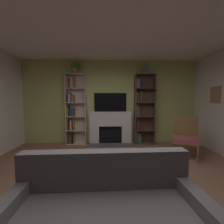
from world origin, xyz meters
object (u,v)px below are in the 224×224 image
Objects in this scene: bookshelf_left at (74,109)px; bookshelf_right at (142,110)px; potted_plant at (75,66)px; coffee_table at (106,174)px; armchair at (185,136)px; fireplace at (110,127)px; couch at (106,222)px; vase_with_flowers at (145,70)px; tv at (110,102)px.

bookshelf_left is 2.25m from bookshelf_right.
potted_plant is 3.67m from coffee_table.
bookshelf_left is 3.38m from armchair.
armchair reaches higher than coffee_table.
coffee_table is (-0.13, -2.84, -0.19)m from fireplace.
bookshelf_left is at bearing 143.97° from potted_plant.
bookshelf_right is 3.16m from coffee_table.
armchair is (0.82, -1.26, -0.61)m from bookshelf_right.
armchair is at bearing 49.19° from couch.
vase_with_flowers reaches higher than coffee_table.
bookshelf_right is at bearing 67.37° from coffee_table.
bookshelf_left is at bearing 106.48° from couch.
armchair is (1.87, -1.35, -0.85)m from tv.
potted_plant reaches higher than armchair.
coffee_table is (-0.13, -2.92, -1.01)m from tv.
couch is (-1.18, -3.58, -0.85)m from bookshelf_right.
armchair is 2.55m from coffee_table.
coffee_table is (-1.26, -2.80, -2.07)m from vase_with_flowers.
potted_plant is at bearing -177.82° from fireplace.
potted_plant reaches higher than couch.
bookshelf_left is at bearing 179.34° from bookshelf_right.
tv is 0.47× the size of bookshelf_left.
potted_plant is (-2.17, -0.03, 1.39)m from bookshelf_right.
bookshelf_right is at bearing -0.73° from fireplace.
coffee_table is at bearing -141.98° from armchair.
fireplace is at bearing 145.64° from armchair.
vase_with_flowers is 2.39m from armchair.
potted_plant is at bearing -173.92° from tv.
bookshelf_right is (2.25, -0.03, -0.01)m from bookshelf_left.
bookshelf_left is at bearing 179.40° from fireplace.
potted_plant reaches higher than coffee_table.
bookshelf_right is (1.04, -0.01, 0.58)m from fireplace.
bookshelf_left is 2.44× the size of coffee_table.
bookshelf_left is 5.10× the size of vase_with_flowers.
bookshelf_right is 2.58m from potted_plant.
bookshelf_left is 2.26× the size of armchair.
vase_with_flowers reaches higher than bookshelf_left.
bookshelf_right is at bearing 123.08° from armchair.
bookshelf_left is 2.67m from vase_with_flowers.
potted_plant is at bearing -36.03° from bookshelf_left.
potted_plant reaches higher than bookshelf_right.
vase_with_flowers is (1.13, -0.12, 1.06)m from tv.
bookshelf_left is (-1.20, -0.06, -0.23)m from tv.
fireplace reaches higher than couch.
fireplace is at bearing 87.29° from coffee_table.
armchair is 1.08× the size of coffee_table.
tv is 3.83m from couch.
bookshelf_right is 3.87m from couch.
potted_plant is (0.08, -0.06, 1.38)m from bookshelf_left.
tv is 0.47× the size of bookshelf_right.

